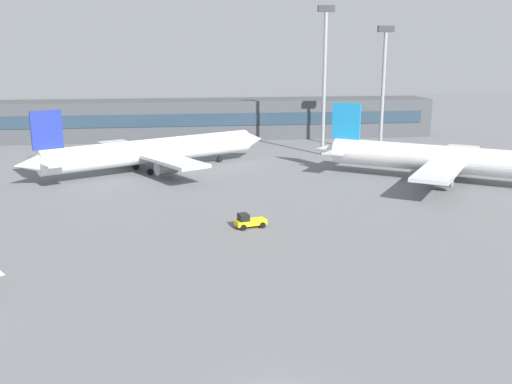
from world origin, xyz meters
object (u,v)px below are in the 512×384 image
at_px(baggage_tug_yellow, 249,221).
at_px(floodlight_tower_west, 383,81).
at_px(airplane_far, 155,151).
at_px(airplane_mid, 458,160).
at_px(floodlight_tower_east, 325,71).

xyz_separation_m(baggage_tug_yellow, floodlight_tower_west, (32.64, 46.72, 13.65)).
xyz_separation_m(airplane_far, baggage_tug_yellow, (11.81, -35.06, -2.69)).
height_order(airplane_mid, floodlight_tower_east, floodlight_tower_east).
height_order(airplane_far, baggage_tug_yellow, airplane_far).
height_order(airplane_mid, floodlight_tower_west, floodlight_tower_west).
distance_m(airplane_far, baggage_tug_yellow, 37.09).
relative_size(floodlight_tower_west, floodlight_tower_east, 0.87).
relative_size(baggage_tug_yellow, floodlight_tower_east, 0.14).
relative_size(airplane_far, floodlight_tower_west, 1.69).
distance_m(airplane_mid, airplane_far, 49.75).
bearing_deg(baggage_tug_yellow, floodlight_tower_west, 55.06).
bearing_deg(airplane_far, airplane_mid, -18.85).
height_order(floodlight_tower_west, floodlight_tower_east, floodlight_tower_east).
relative_size(airplane_far, baggage_tug_yellow, 10.89).
relative_size(airplane_mid, floodlight_tower_west, 1.64).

